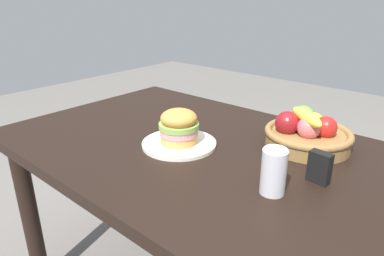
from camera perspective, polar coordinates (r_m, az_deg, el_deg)
dining_table at (r=1.24m, az=1.11°, el=-6.94°), size 1.40×0.90×0.75m
plate at (r=1.19m, az=-2.14°, el=-2.60°), size 0.26×0.26×0.01m
sandwich at (r=1.16m, az=-2.18°, el=0.33°), size 0.14×0.14×0.12m
soda_can at (r=0.91m, az=13.38°, el=-6.99°), size 0.07×0.07×0.13m
fruit_basket at (r=1.23m, az=18.54°, el=-0.73°), size 0.29×0.29×0.14m
napkin_holder at (r=1.01m, az=20.37°, el=-6.14°), size 0.06×0.04×0.09m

